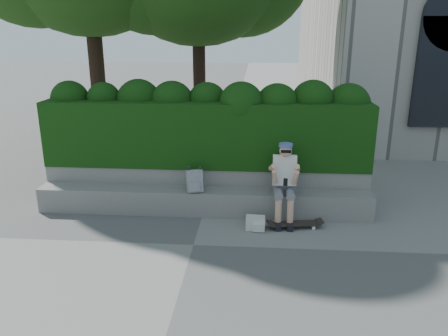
# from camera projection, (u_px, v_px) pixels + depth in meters

# --- Properties ---
(ground) EXTENTS (80.00, 80.00, 0.00)m
(ground) POSITION_uv_depth(u_px,v_px,m) (193.00, 245.00, 6.78)
(ground) COLOR slate
(ground) RESTS_ON ground
(bench_ledge) EXTENTS (6.00, 0.45, 0.45)m
(bench_ledge) POSITION_uv_depth(u_px,v_px,m) (203.00, 201.00, 7.90)
(bench_ledge) COLOR gray
(bench_ledge) RESTS_ON ground
(planter_wall) EXTENTS (6.00, 0.50, 0.75)m
(planter_wall) POSITION_uv_depth(u_px,v_px,m) (206.00, 185.00, 8.30)
(planter_wall) COLOR gray
(planter_wall) RESTS_ON ground
(hedge) EXTENTS (6.00, 1.00, 1.20)m
(hedge) POSITION_uv_depth(u_px,v_px,m) (207.00, 132.00, 8.22)
(hedge) COLOR black
(hedge) RESTS_ON planter_wall
(person) EXTENTS (0.40, 0.76, 1.38)m
(person) POSITION_uv_depth(u_px,v_px,m) (284.00, 179.00, 7.46)
(person) COLOR slate
(person) RESTS_ON ground
(skateboard) EXTENTS (0.87, 0.35, 0.09)m
(skateboard) POSITION_uv_depth(u_px,v_px,m) (295.00, 224.00, 7.34)
(skateboard) COLOR black
(skateboard) RESTS_ON ground
(backpack_plaid) EXTENTS (0.31, 0.23, 0.40)m
(backpack_plaid) POSITION_uv_depth(u_px,v_px,m) (195.00, 181.00, 7.68)
(backpack_plaid) COLOR #A7A8AC
(backpack_plaid) RESTS_ON bench_ledge
(backpack_ground) EXTENTS (0.32, 0.23, 0.21)m
(backpack_ground) POSITION_uv_depth(u_px,v_px,m) (255.00, 223.00, 7.31)
(backpack_ground) COLOR beige
(backpack_ground) RESTS_ON ground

